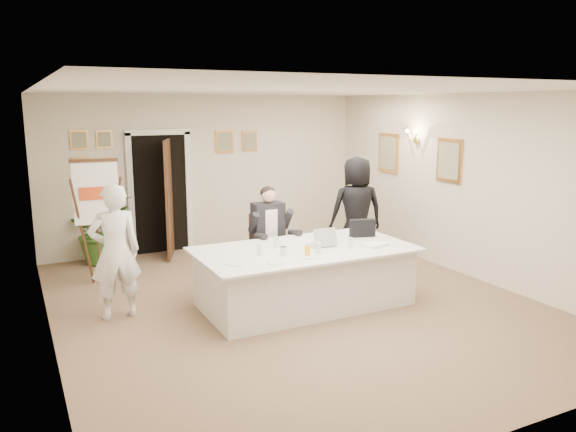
% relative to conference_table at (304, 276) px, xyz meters
% --- Properties ---
extents(floor, '(7.00, 7.00, 0.00)m').
position_rel_conference_table_xyz_m(floor, '(-0.10, 0.13, -0.39)').
color(floor, brown).
rests_on(floor, ground).
extents(ceiling, '(6.00, 7.00, 0.02)m').
position_rel_conference_table_xyz_m(ceiling, '(-0.10, 0.13, 2.41)').
color(ceiling, white).
rests_on(ceiling, wall_back).
extents(wall_back, '(6.00, 0.10, 2.80)m').
position_rel_conference_table_xyz_m(wall_back, '(-0.10, 3.63, 1.01)').
color(wall_back, beige).
rests_on(wall_back, floor).
extents(wall_front, '(6.00, 0.10, 2.80)m').
position_rel_conference_table_xyz_m(wall_front, '(-0.10, -3.37, 1.01)').
color(wall_front, beige).
rests_on(wall_front, floor).
extents(wall_left, '(0.10, 7.00, 2.80)m').
position_rel_conference_table_xyz_m(wall_left, '(-3.10, 0.13, 1.01)').
color(wall_left, beige).
rests_on(wall_left, floor).
extents(wall_right, '(0.10, 7.00, 2.80)m').
position_rel_conference_table_xyz_m(wall_right, '(2.90, 0.13, 1.01)').
color(wall_right, beige).
rests_on(wall_right, floor).
extents(doorway, '(1.14, 0.86, 2.20)m').
position_rel_conference_table_xyz_m(doorway, '(-0.98, 3.45, 0.65)').
color(doorway, black).
rests_on(doorway, floor).
extents(pictures_back_wall, '(3.40, 0.06, 0.80)m').
position_rel_conference_table_xyz_m(pictures_back_wall, '(-0.90, 3.60, 1.46)').
color(pictures_back_wall, '#D9984A').
rests_on(pictures_back_wall, wall_back).
extents(pictures_right_wall, '(0.06, 2.20, 0.80)m').
position_rel_conference_table_xyz_m(pictures_right_wall, '(2.87, 1.33, 1.36)').
color(pictures_right_wall, '#D9984A').
rests_on(pictures_right_wall, wall_right).
extents(wall_sconce, '(0.20, 0.30, 0.24)m').
position_rel_conference_table_xyz_m(wall_sconce, '(2.80, 1.33, 1.71)').
color(wall_sconce, gold).
rests_on(wall_sconce, wall_right).
extents(conference_table, '(2.83, 1.51, 0.78)m').
position_rel_conference_table_xyz_m(conference_table, '(0.00, 0.00, 0.00)').
color(conference_table, silver).
rests_on(conference_table, floor).
extents(seated_man, '(0.66, 0.70, 1.47)m').
position_rel_conference_table_xyz_m(seated_man, '(-0.01, 1.07, 0.34)').
color(seated_man, black).
rests_on(seated_man, floor).
extents(flip_chart, '(0.65, 0.42, 1.82)m').
position_rel_conference_table_xyz_m(flip_chart, '(-2.28, 2.16, 0.45)').
color(flip_chart, '#3E2413').
rests_on(flip_chart, floor).
extents(standing_man, '(0.62, 0.41, 1.70)m').
position_rel_conference_table_xyz_m(standing_man, '(-2.30, 0.63, 0.46)').
color(standing_man, silver).
rests_on(standing_man, floor).
extents(standing_woman, '(1.00, 0.80, 1.80)m').
position_rel_conference_table_xyz_m(standing_woman, '(1.70, 1.36, 0.50)').
color(standing_woman, black).
rests_on(standing_woman, floor).
extents(potted_palm, '(1.32, 1.29, 1.12)m').
position_rel_conference_table_xyz_m(potted_palm, '(-2.10, 3.33, 0.17)').
color(potted_palm, '#2F581D').
rests_on(potted_palm, floor).
extents(laptop, '(0.34, 0.36, 0.28)m').
position_rel_conference_table_xyz_m(laptop, '(0.26, 0.03, 0.52)').
color(laptop, '#B7BABC').
rests_on(laptop, conference_table).
extents(laptop_bag, '(0.37, 0.18, 0.25)m').
position_rel_conference_table_xyz_m(laptop_bag, '(1.04, 0.21, 0.51)').
color(laptop_bag, black).
rests_on(laptop_bag, conference_table).
extents(paper_stack, '(0.36, 0.29, 0.03)m').
position_rel_conference_table_xyz_m(paper_stack, '(0.89, -0.31, 0.40)').
color(paper_stack, white).
rests_on(paper_stack, conference_table).
extents(plate_left, '(0.31, 0.31, 0.01)m').
position_rel_conference_table_xyz_m(plate_left, '(-1.09, -0.28, 0.39)').
color(plate_left, white).
rests_on(plate_left, conference_table).
extents(plate_mid, '(0.24, 0.24, 0.01)m').
position_rel_conference_table_xyz_m(plate_mid, '(-0.64, -0.47, 0.39)').
color(plate_mid, white).
rests_on(plate_mid, conference_table).
extents(plate_near, '(0.23, 0.23, 0.01)m').
position_rel_conference_table_xyz_m(plate_near, '(-0.16, -0.45, 0.39)').
color(plate_near, white).
rests_on(plate_near, conference_table).
extents(glass_a, '(0.07, 0.07, 0.14)m').
position_rel_conference_table_xyz_m(glass_a, '(-0.67, -0.06, 0.45)').
color(glass_a, silver).
rests_on(glass_a, conference_table).
extents(glass_b, '(0.09, 0.09, 0.14)m').
position_rel_conference_table_xyz_m(glass_b, '(0.03, -0.31, 0.45)').
color(glass_b, silver).
rests_on(glass_b, conference_table).
extents(glass_c, '(0.06, 0.06, 0.14)m').
position_rel_conference_table_xyz_m(glass_c, '(0.54, -0.26, 0.45)').
color(glass_c, silver).
rests_on(glass_c, conference_table).
extents(glass_d, '(0.07, 0.07, 0.14)m').
position_rel_conference_table_xyz_m(glass_d, '(-0.31, 0.20, 0.45)').
color(glass_d, silver).
rests_on(glass_d, conference_table).
extents(oj_glass, '(0.09, 0.09, 0.13)m').
position_rel_conference_table_xyz_m(oj_glass, '(-0.16, -0.37, 0.45)').
color(oj_glass, '#FBB015').
rests_on(oj_glass, conference_table).
extents(steel_jug, '(0.09, 0.09, 0.11)m').
position_rel_conference_table_xyz_m(steel_jug, '(-0.40, -0.20, 0.44)').
color(steel_jug, silver).
rests_on(steel_jug, conference_table).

